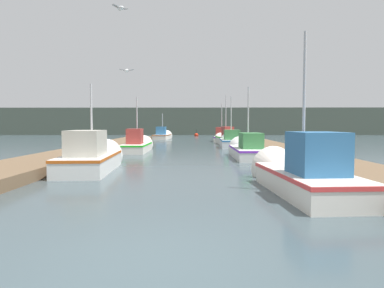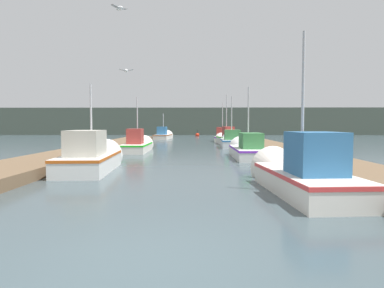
{
  "view_description": "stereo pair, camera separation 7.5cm",
  "coord_description": "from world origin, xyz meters",
  "px_view_note": "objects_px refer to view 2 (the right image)",
  "views": [
    {
      "loc": [
        0.59,
        -4.39,
        1.85
      ],
      "look_at": [
        0.4,
        13.49,
        0.8
      ],
      "focal_mm": 32.0,
      "sensor_mm": 36.0,
      "label": 1
    },
    {
      "loc": [
        0.67,
        -4.39,
        1.85
      ],
      "look_at": [
        0.4,
        13.49,
        0.8
      ],
      "focal_mm": 32.0,
      "sensor_mm": 36.0,
      "label": 2
    }
  ],
  "objects_px": {
    "fishing_boat_6": "(222,137)",
    "fishing_boat_1": "(92,157)",
    "fishing_boat_4": "(231,141)",
    "fishing_boat_7": "(164,135)",
    "fishing_boat_3": "(138,145)",
    "channel_buoy": "(197,135)",
    "fishing_boat_2": "(247,149)",
    "seagull_lead": "(126,71)",
    "mooring_piling_0": "(237,137)",
    "fishing_boat_5": "(226,138)",
    "fishing_boat_0": "(299,173)",
    "mooring_piling_2": "(261,145)",
    "mooring_piling_1": "(160,133)",
    "seagull_1": "(120,8)"
  },
  "relations": [
    {
      "from": "fishing_boat_2",
      "to": "fishing_boat_6",
      "type": "distance_m",
      "value": 17.94
    },
    {
      "from": "fishing_boat_5",
      "to": "fishing_boat_4",
      "type": "bearing_deg",
      "value": -94.25
    },
    {
      "from": "fishing_boat_4",
      "to": "fishing_boat_7",
      "type": "xyz_separation_m",
      "value": [
        -6.88,
        15.04,
        -0.04
      ]
    },
    {
      "from": "fishing_boat_5",
      "to": "mooring_piling_0",
      "type": "bearing_deg",
      "value": 44.9
    },
    {
      "from": "fishing_boat_0",
      "to": "mooring_piling_1",
      "type": "bearing_deg",
      "value": 97.24
    },
    {
      "from": "fishing_boat_2",
      "to": "fishing_boat_4",
      "type": "relative_size",
      "value": 1.2
    },
    {
      "from": "fishing_boat_6",
      "to": "fishing_boat_1",
      "type": "bearing_deg",
      "value": -100.58
    },
    {
      "from": "fishing_boat_2",
      "to": "mooring_piling_0",
      "type": "distance_m",
      "value": 13.96
    },
    {
      "from": "mooring_piling_0",
      "to": "seagull_1",
      "type": "relative_size",
      "value": 2.23
    },
    {
      "from": "fishing_boat_1",
      "to": "fishing_boat_5",
      "type": "xyz_separation_m",
      "value": [
        6.91,
        18.09,
        -0.01
      ]
    },
    {
      "from": "seagull_lead",
      "to": "fishing_boat_3",
      "type": "bearing_deg",
      "value": 82.81
    },
    {
      "from": "fishing_boat_4",
      "to": "mooring_piling_0",
      "type": "xyz_separation_m",
      "value": [
        1.11,
        5.67,
        0.09
      ]
    },
    {
      "from": "fishing_boat_4",
      "to": "mooring_piling_0",
      "type": "relative_size",
      "value": 4.53
    },
    {
      "from": "mooring_piling_0",
      "to": "mooring_piling_1",
      "type": "xyz_separation_m",
      "value": [
        -9.12,
        15.55,
        -0.02
      ]
    },
    {
      "from": "fishing_boat_1",
      "to": "fishing_boat_7",
      "type": "distance_m",
      "value": 28.84
    },
    {
      "from": "seagull_lead",
      "to": "mooring_piling_0",
      "type": "bearing_deg",
      "value": 57.2
    },
    {
      "from": "fishing_boat_1",
      "to": "fishing_boat_3",
      "type": "xyz_separation_m",
      "value": [
        0.2,
        9.66,
        -0.1
      ]
    },
    {
      "from": "fishing_boat_1",
      "to": "fishing_boat_4",
      "type": "distance_m",
      "value": 15.45
    },
    {
      "from": "fishing_boat_4",
      "to": "channel_buoy",
      "type": "bearing_deg",
      "value": 97.9
    },
    {
      "from": "fishing_boat_6",
      "to": "fishing_boat_7",
      "type": "xyz_separation_m",
      "value": [
        -6.89,
        5.35,
        -0.07
      ]
    },
    {
      "from": "fishing_boat_5",
      "to": "fishing_boat_1",
      "type": "bearing_deg",
      "value": -115.79
    },
    {
      "from": "fishing_boat_1",
      "to": "mooring_piling_1",
      "type": "height_order",
      "value": "fishing_boat_1"
    },
    {
      "from": "fishing_boat_1",
      "to": "mooring_piling_2",
      "type": "relative_size",
      "value": 5.27
    },
    {
      "from": "fishing_boat_6",
      "to": "mooring_piling_1",
      "type": "distance_m",
      "value": 14.03
    },
    {
      "from": "mooring_piling_1",
      "to": "seagull_1",
      "type": "height_order",
      "value": "seagull_1"
    },
    {
      "from": "mooring_piling_1",
      "to": "channel_buoy",
      "type": "distance_m",
      "value": 6.1
    },
    {
      "from": "fishing_boat_7",
      "to": "seagull_lead",
      "type": "height_order",
      "value": "seagull_lead"
    },
    {
      "from": "fishing_boat_1",
      "to": "seagull_lead",
      "type": "xyz_separation_m",
      "value": [
        1.49,
        -0.42,
        3.38
      ]
    },
    {
      "from": "mooring_piling_1",
      "to": "seagull_1",
      "type": "relative_size",
      "value": 2.16
    },
    {
      "from": "mooring_piling_0",
      "to": "channel_buoy",
      "type": "bearing_deg",
      "value": 101.63
    },
    {
      "from": "fishing_boat_1",
      "to": "fishing_boat_3",
      "type": "height_order",
      "value": "fishing_boat_3"
    },
    {
      "from": "fishing_boat_1",
      "to": "mooring_piling_1",
      "type": "bearing_deg",
      "value": 88.08
    },
    {
      "from": "fishing_boat_1",
      "to": "fishing_boat_3",
      "type": "bearing_deg",
      "value": 85.19
    },
    {
      "from": "fishing_boat_2",
      "to": "seagull_lead",
      "type": "xyz_separation_m",
      "value": [
        -5.55,
        -5.96,
        3.47
      ]
    },
    {
      "from": "fishing_boat_3",
      "to": "channel_buoy",
      "type": "relative_size",
      "value": 5.08
    },
    {
      "from": "fishing_boat_4",
      "to": "seagull_lead",
      "type": "relative_size",
      "value": 8.83
    },
    {
      "from": "fishing_boat_2",
      "to": "fishing_boat_5",
      "type": "distance_m",
      "value": 12.54
    },
    {
      "from": "fishing_boat_5",
      "to": "channel_buoy",
      "type": "bearing_deg",
      "value": 92.71
    },
    {
      "from": "fishing_boat_4",
      "to": "fishing_boat_6",
      "type": "height_order",
      "value": "fishing_boat_6"
    },
    {
      "from": "fishing_boat_0",
      "to": "fishing_boat_3",
      "type": "height_order",
      "value": "fishing_boat_0"
    },
    {
      "from": "fishing_boat_0",
      "to": "mooring_piling_2",
      "type": "xyz_separation_m",
      "value": [
        1.19,
        12.13,
        0.03
      ]
    },
    {
      "from": "mooring_piling_1",
      "to": "fishing_boat_2",
      "type": "bearing_deg",
      "value": -74.67
    },
    {
      "from": "seagull_1",
      "to": "fishing_boat_5",
      "type": "bearing_deg",
      "value": -152.02
    },
    {
      "from": "fishing_boat_1",
      "to": "seagull_lead",
      "type": "relative_size",
      "value": 9.63
    },
    {
      "from": "seagull_lead",
      "to": "seagull_1",
      "type": "distance_m",
      "value": 2.98
    },
    {
      "from": "fishing_boat_1",
      "to": "fishing_boat_5",
      "type": "distance_m",
      "value": 19.37
    },
    {
      "from": "channel_buoy",
      "to": "seagull_lead",
      "type": "distance_m",
      "value": 38.71
    },
    {
      "from": "fishing_boat_1",
      "to": "fishing_boat_3",
      "type": "distance_m",
      "value": 9.66
    },
    {
      "from": "mooring_piling_0",
      "to": "mooring_piling_2",
      "type": "relative_size",
      "value": 1.07
    },
    {
      "from": "fishing_boat_3",
      "to": "seagull_1",
      "type": "xyz_separation_m",
      "value": [
        1.63,
        -12.63,
        4.98
      ]
    }
  ]
}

